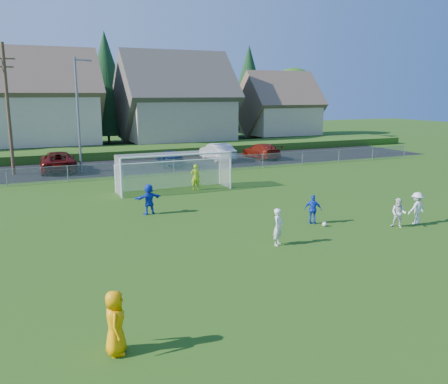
# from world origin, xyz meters

# --- Properties ---
(ground) EXTENTS (160.00, 160.00, 0.00)m
(ground) POSITION_xyz_m (0.00, 0.00, 0.00)
(ground) COLOR #193D0C
(ground) RESTS_ON ground
(asphalt_lot) EXTENTS (60.00, 60.00, 0.00)m
(asphalt_lot) POSITION_xyz_m (0.00, 27.50, 0.01)
(asphalt_lot) COLOR black
(asphalt_lot) RESTS_ON ground
(grass_embankment) EXTENTS (70.00, 6.00, 0.80)m
(grass_embankment) POSITION_xyz_m (0.00, 35.00, 0.40)
(grass_embankment) COLOR #1E420F
(grass_embankment) RESTS_ON ground
(soccer_ball) EXTENTS (0.22, 0.22, 0.22)m
(soccer_ball) POSITION_xyz_m (3.82, 4.75, 0.11)
(soccer_ball) COLOR white
(soccer_ball) RESTS_ON ground
(referee) EXTENTS (0.68, 0.89, 1.63)m
(referee) POSITION_xyz_m (-7.65, -2.47, 0.81)
(referee) COLOR #FF9E05
(referee) RESTS_ON ground
(player_white_a) EXTENTS (0.68, 0.65, 1.57)m
(player_white_a) POSITION_xyz_m (0.33, 3.23, 0.79)
(player_white_a) COLOR white
(player_white_a) RESTS_ON ground
(player_white_b) EXTENTS (0.82, 0.87, 1.42)m
(player_white_b) POSITION_xyz_m (6.89, 3.17, 0.71)
(player_white_b) COLOR white
(player_white_b) RESTS_ON ground
(player_white_c) EXTENTS (1.04, 0.63, 1.57)m
(player_white_c) POSITION_xyz_m (8.18, 3.31, 0.79)
(player_white_c) COLOR white
(player_white_c) RESTS_ON ground
(player_blue_a) EXTENTS (0.87, 0.80, 1.44)m
(player_blue_a) POSITION_xyz_m (3.59, 5.40, 0.72)
(player_blue_a) COLOR #1539C7
(player_blue_a) RESTS_ON ground
(player_blue_b) EXTENTS (1.55, 0.68, 1.61)m
(player_blue_b) POSITION_xyz_m (-3.19, 10.54, 0.81)
(player_blue_b) COLOR #1539C7
(player_blue_b) RESTS_ON ground
(goalkeeper) EXTENTS (0.69, 0.53, 1.71)m
(goalkeeper) POSITION_xyz_m (1.34, 15.50, 0.86)
(goalkeeper) COLOR #B5E31A
(goalkeeper) RESTS_ON ground
(car_c) EXTENTS (3.09, 6.01, 1.62)m
(car_c) POSITION_xyz_m (-6.12, 27.34, 0.81)
(car_c) COLOR #510B09
(car_c) RESTS_ON ground
(car_e) EXTENTS (2.08, 4.43, 1.46)m
(car_e) POSITION_xyz_m (3.06, 26.24, 0.73)
(car_e) COLOR #15254C
(car_e) RESTS_ON ground
(car_f) EXTENTS (1.79, 5.02, 1.65)m
(car_f) POSITION_xyz_m (8.24, 27.73, 0.82)
(car_f) COLOR #B2B2B2
(car_f) RESTS_ON ground
(car_g) EXTENTS (2.17, 5.06, 1.45)m
(car_g) POSITION_xyz_m (12.77, 27.35, 0.73)
(car_g) COLOR maroon
(car_g) RESTS_ON ground
(soccer_goal) EXTENTS (7.42, 1.90, 2.50)m
(soccer_goal) POSITION_xyz_m (0.00, 16.05, 1.63)
(soccer_goal) COLOR white
(soccer_goal) RESTS_ON ground
(chainlink_fence) EXTENTS (52.06, 0.06, 1.20)m
(chainlink_fence) POSITION_xyz_m (0.00, 22.00, 0.63)
(chainlink_fence) COLOR gray
(chainlink_fence) RESTS_ON ground
(streetlight) EXTENTS (1.38, 0.18, 9.00)m
(streetlight) POSITION_xyz_m (-4.45, 26.00, 4.84)
(streetlight) COLOR slate
(streetlight) RESTS_ON ground
(utility_pole) EXTENTS (1.60, 0.26, 10.00)m
(utility_pole) POSITION_xyz_m (-9.50, 27.00, 5.15)
(utility_pole) COLOR #473321
(utility_pole) RESTS_ON ground
(houses_row) EXTENTS (53.90, 11.45, 13.27)m
(houses_row) POSITION_xyz_m (1.97, 42.46, 7.33)
(houses_row) COLOR tan
(houses_row) RESTS_ON ground
(tree_row) EXTENTS (65.98, 12.36, 13.80)m
(tree_row) POSITION_xyz_m (1.04, 48.74, 6.91)
(tree_row) COLOR #382616
(tree_row) RESTS_ON ground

